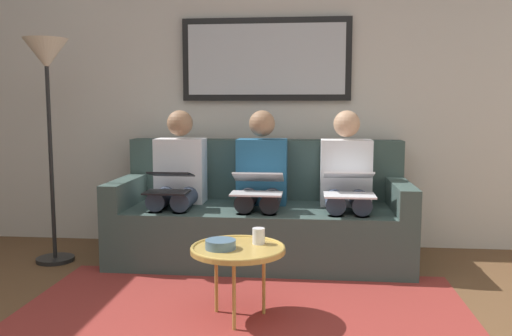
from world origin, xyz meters
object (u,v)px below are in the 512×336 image
object	(u,v)px
bowl	(221,244)
person_middle	(261,181)
laptop_silver	(258,184)
person_left	(347,182)
person_right	(178,180)
framed_mirror	(266,59)
standing_lamp	(47,79)
cup	(259,236)
laptop_white	(349,184)
coffee_table	(238,250)
couch	(262,218)
laptop_black	(169,182)

from	to	relation	value
bowl	person_middle	world-z (taller)	person_middle
laptop_silver	person_middle	bearing A→B (deg)	-90.00
person_left	person_middle	distance (m)	0.64
laptop_silver	person_right	world-z (taller)	person_right
framed_mirror	standing_lamp	world-z (taller)	framed_mirror
bowl	framed_mirror	bearing A→B (deg)	-93.74
person_right	framed_mirror	bearing A→B (deg)	-144.47
cup	bowl	size ratio (longest dim) A/B	0.54
person_left	laptop_white	bearing A→B (deg)	90.00
coffee_table	laptop_silver	xyz separation A→B (m)	(-0.02, -0.91, 0.23)
couch	bowl	size ratio (longest dim) A/B	13.21
couch	laptop_black	world-z (taller)	couch
laptop_white	standing_lamp	distance (m)	2.31
coffee_table	framed_mirror	bearing A→B (deg)	-90.62
couch	laptop_black	xyz separation A→B (m)	(0.64, 0.31, 0.32)
cup	person_right	size ratio (longest dim) A/B	0.08
coffee_table	person_right	world-z (taller)	person_right
framed_mirror	person_middle	bearing A→B (deg)	90.00
laptop_white	standing_lamp	world-z (taller)	standing_lamp
couch	person_left	distance (m)	0.71
person_right	standing_lamp	size ratio (longest dim) A/B	0.69
framed_mirror	laptop_silver	size ratio (longest dim) A/B	3.85
laptop_silver	person_right	bearing A→B (deg)	-20.68
person_left	laptop_white	world-z (taller)	person_left
person_middle	standing_lamp	distance (m)	1.74
bowl	person_middle	size ratio (longest dim) A/B	0.15
couch	laptop_silver	world-z (taller)	couch
framed_mirror	laptop_silver	world-z (taller)	framed_mirror
cup	laptop_black	world-z (taller)	laptop_black
cup	person_middle	xyz separation A→B (m)	(0.09, -1.06, 0.16)
coffee_table	standing_lamp	world-z (taller)	standing_lamp
couch	coffee_table	size ratio (longest dim) A/B	4.22
couch	person_right	size ratio (longest dim) A/B	1.93
bowl	laptop_silver	bearing A→B (deg)	-96.50
person_middle	person_right	size ratio (longest dim) A/B	1.00
bowl	laptop_white	bearing A→B (deg)	-128.25
framed_mirror	coffee_table	xyz separation A→B (m)	(0.02, 1.61, -1.16)
laptop_black	laptop_white	bearing A→B (deg)	-179.51
cup	person_right	xyz separation A→B (m)	(0.73, -1.06, 0.16)
laptop_black	person_right	bearing A→B (deg)	-90.00
person_middle	person_right	bearing A→B (deg)	0.00
person_middle	standing_lamp	bearing A→B (deg)	7.31
couch	person_middle	bearing A→B (deg)	90.00
standing_lamp	bowl	bearing A→B (deg)	145.70
person_left	person_middle	size ratio (longest dim) A/B	1.00
person_middle	cup	bearing A→B (deg)	94.73
couch	person_right	bearing A→B (deg)	6.13
cup	standing_lamp	distance (m)	2.07
coffee_table	bowl	bearing A→B (deg)	20.72
person_middle	laptop_silver	bearing A→B (deg)	90.00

